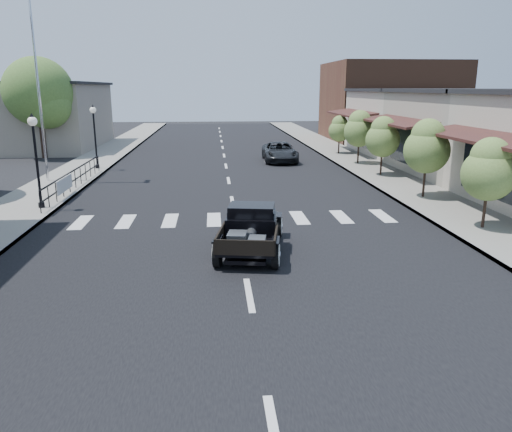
{
  "coord_description": "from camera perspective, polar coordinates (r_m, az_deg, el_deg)",
  "views": [
    {
      "loc": [
        -0.77,
        -13.88,
        4.75
      ],
      "look_at": [
        0.47,
        0.62,
        1.0
      ],
      "focal_mm": 35.0,
      "sensor_mm": 36.0,
      "label": 1
    }
  ],
  "objects": [
    {
      "name": "road",
      "position": [
        29.27,
        -3.35,
        5.11
      ],
      "size": [
        14.0,
        80.0,
        0.02
      ],
      "primitive_type": "cube",
      "color": "black",
      "rests_on": "ground"
    },
    {
      "name": "lamp_post_c",
      "position": [
        30.77,
        -17.92,
        8.6
      ],
      "size": [
        0.36,
        0.36,
        3.66
      ],
      "primitive_type": null,
      "color": "black",
      "rests_on": "sidewalk_left"
    },
    {
      "name": "ground",
      "position": [
        14.69,
        -1.64,
        -4.42
      ],
      "size": [
        120.0,
        120.0,
        0.0
      ],
      "primitive_type": "plane",
      "color": "black",
      "rests_on": "ground"
    },
    {
      "name": "banner",
      "position": [
        23.21,
        -20.97,
        2.81
      ],
      "size": [
        0.04,
        2.2,
        0.6
      ],
      "primitive_type": null,
      "color": "silver",
      "rests_on": "sidewalk_left"
    },
    {
      "name": "sidewalk_left",
      "position": [
        30.26,
        -19.71,
        4.71
      ],
      "size": [
        3.0,
        80.0,
        0.15
      ],
      "primitive_type": "cube",
      "color": "gray",
      "rests_on": "ground"
    },
    {
      "name": "hotrod_pickup",
      "position": [
        14.74,
        -0.55,
        -1.44
      ],
      "size": [
        2.58,
        4.37,
        1.42
      ],
      "primitive_type": null,
      "rotation": [
        0.0,
        0.0,
        -0.17
      ],
      "color": "black",
      "rests_on": "ground"
    },
    {
      "name": "railing",
      "position": [
        25.09,
        -19.97,
        4.18
      ],
      "size": [
        0.08,
        10.0,
        1.0
      ],
      "primitive_type": null,
      "color": "black",
      "rests_on": "sidewalk_left"
    },
    {
      "name": "low_building_left",
      "position": [
        44.29,
        -24.05,
        10.31
      ],
      "size": [
        10.0,
        12.0,
        5.0
      ],
      "primitive_type": "cube",
      "color": "gray",
      "rests_on": "ground"
    },
    {
      "name": "small_tree_d",
      "position": [
        32.07,
        11.68,
        8.75
      ],
      "size": [
        1.9,
        1.9,
        3.16
      ],
      "primitive_type": null,
      "color": "#5C7937",
      "rests_on": "sidewalk_right"
    },
    {
      "name": "small_tree_c",
      "position": [
        27.91,
        14.22,
        7.67
      ],
      "size": [
        1.82,
        1.82,
        3.03
      ],
      "primitive_type": null,
      "color": "#5C7937",
      "rests_on": "sidewalk_right"
    },
    {
      "name": "flagpole",
      "position": [
        27.26,
        -23.95,
        16.5
      ],
      "size": [
        0.12,
        0.12,
        12.28
      ],
      "primitive_type": "cylinder",
      "color": "silver",
      "rests_on": "sidewalk_left"
    },
    {
      "name": "far_building_right",
      "position": [
        48.69,
        14.98,
        12.5
      ],
      "size": [
        11.0,
        10.0,
        7.0
      ],
      "primitive_type": "cube",
      "color": "brown",
      "rests_on": "ground"
    },
    {
      "name": "storefront_far",
      "position": [
        39.27,
        19.09,
        10.02
      ],
      "size": [
        10.0,
        9.0,
        4.5
      ],
      "primitive_type": "cube",
      "color": "beige",
      "rests_on": "ground"
    },
    {
      "name": "big_tree_far",
      "position": [
        37.77,
        -23.47,
        11.25
      ],
      "size": [
        4.64,
        4.64,
        6.81
      ],
      "primitive_type": null,
      "color": "#486A2D",
      "rests_on": "ground"
    },
    {
      "name": "second_car",
      "position": [
        33.16,
        2.73,
        7.3
      ],
      "size": [
        2.23,
        4.63,
        1.27
      ],
      "primitive_type": "imported",
      "rotation": [
        0.0,
        0.0,
        -0.03
      ],
      "color": "black",
      "rests_on": "ground"
    },
    {
      "name": "sidewalk_right",
      "position": [
        30.69,
        12.8,
        5.33
      ],
      "size": [
        3.0,
        80.0,
        0.15
      ],
      "primitive_type": "cube",
      "color": "gray",
      "rests_on": "ground"
    },
    {
      "name": "lamp_post_b",
      "position": [
        21.2,
        -23.78,
        5.73
      ],
      "size": [
        0.36,
        0.36,
        3.66
      ],
      "primitive_type": null,
      "color": "black",
      "rests_on": "sidewalk_left"
    },
    {
      "name": "road_markings",
      "position": [
        24.36,
        -3.0,
        3.18
      ],
      "size": [
        12.0,
        60.0,
        0.06
      ],
      "primitive_type": null,
      "color": "silver",
      "rests_on": "ground"
    },
    {
      "name": "small_tree_a",
      "position": [
        18.31,
        24.92,
        3.25
      ],
      "size": [
        1.76,
        1.76,
        2.93
      ],
      "primitive_type": null,
      "color": "#5C7937",
      "rests_on": "sidewalk_right"
    },
    {
      "name": "small_tree_b",
      "position": [
        22.67,
        18.85,
        6.11
      ],
      "size": [
        1.94,
        1.94,
        3.23
      ],
      "primitive_type": null,
      "color": "#5C7937",
      "rests_on": "sidewalk_right"
    },
    {
      "name": "small_tree_e",
      "position": [
        36.83,
        9.49,
        9.1
      ],
      "size": [
        1.55,
        1.55,
        2.59
      ],
      "primitive_type": null,
      "color": "#5C7937",
      "rests_on": "sidewalk_right"
    },
    {
      "name": "storefront_mid",
      "position": [
        31.26,
        25.71,
        8.46
      ],
      "size": [
        10.0,
        9.0,
        4.5
      ],
      "primitive_type": "cube",
      "color": "#A79F8C",
      "rests_on": "ground"
    }
  ]
}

